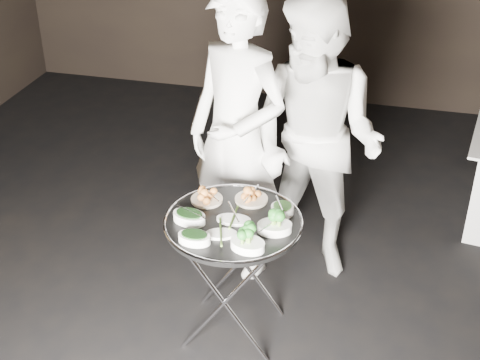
% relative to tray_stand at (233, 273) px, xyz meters
% --- Properties ---
extents(floor, '(6.00, 7.00, 0.05)m').
position_rel_tray_stand_xyz_m(floor, '(-0.12, 0.02, -0.45)').
color(floor, black).
rests_on(floor, ground).
extents(tray_stand, '(0.52, 0.44, 0.76)m').
position_rel_tray_stand_xyz_m(tray_stand, '(0.00, 0.00, 0.00)').
color(tray_stand, silver).
rests_on(tray_stand, floor).
extents(serving_tray, '(0.75, 0.75, 0.04)m').
position_rel_tray_stand_xyz_m(serving_tray, '(0.00, 0.00, 0.34)').
color(serving_tray, black).
rests_on(serving_tray, tray_stand).
extents(potato_plate_a, '(0.18, 0.18, 0.07)m').
position_rel_tray_stand_xyz_m(potato_plate_a, '(-0.19, 0.16, 0.38)').
color(potato_plate_a, beige).
rests_on(potato_plate_a, serving_tray).
extents(potato_plate_b, '(0.19, 0.19, 0.07)m').
position_rel_tray_stand_xyz_m(potato_plate_b, '(0.05, 0.22, 0.38)').
color(potato_plate_b, beige).
rests_on(potato_plate_b, serving_tray).
extents(greens_bowl, '(0.13, 0.13, 0.07)m').
position_rel_tray_stand_xyz_m(greens_bowl, '(0.24, 0.14, 0.39)').
color(greens_bowl, white).
rests_on(greens_bowl, serving_tray).
extents(asparagus_plate_a, '(0.19, 0.11, 0.04)m').
position_rel_tray_stand_xyz_m(asparagus_plate_a, '(0.00, -0.00, 0.37)').
color(asparagus_plate_a, white).
rests_on(asparagus_plate_a, serving_tray).
extents(asparagus_plate_b, '(0.19, 0.14, 0.03)m').
position_rel_tray_stand_xyz_m(asparagus_plate_b, '(-0.03, -0.15, 0.37)').
color(asparagus_plate_b, white).
rests_on(asparagus_plate_b, serving_tray).
extents(spinach_bowl_a, '(0.20, 0.15, 0.08)m').
position_rel_tray_stand_xyz_m(spinach_bowl_a, '(-0.23, -0.06, 0.39)').
color(spinach_bowl_a, white).
rests_on(spinach_bowl_a, serving_tray).
extents(spinach_bowl_b, '(0.17, 0.12, 0.07)m').
position_rel_tray_stand_xyz_m(spinach_bowl_b, '(-0.14, -0.24, 0.39)').
color(spinach_bowl_b, white).
rests_on(spinach_bowl_b, serving_tray).
extents(broccoli_bowl_a, '(0.21, 0.18, 0.08)m').
position_rel_tray_stand_xyz_m(broccoli_bowl_a, '(0.23, -0.04, 0.39)').
color(broccoli_bowl_a, white).
rests_on(broccoli_bowl_a, serving_tray).
extents(broccoli_bowl_b, '(0.20, 0.16, 0.08)m').
position_rel_tray_stand_xyz_m(broccoli_bowl_b, '(0.13, -0.22, 0.39)').
color(broccoli_bowl_b, white).
rests_on(broccoli_bowl_b, serving_tray).
extents(serving_utensils, '(0.59, 0.45, 0.01)m').
position_rel_tray_stand_xyz_m(serving_utensils, '(0.02, 0.07, 0.41)').
color(serving_utensils, silver).
rests_on(serving_utensils, serving_tray).
extents(waiter_left, '(0.81, 0.68, 1.88)m').
position_rel_tray_stand_xyz_m(waiter_left, '(-0.15, 0.66, 0.51)').
color(waiter_left, white).
rests_on(waiter_left, floor).
extents(waiter_right, '(1.07, 0.96, 1.83)m').
position_rel_tray_stand_xyz_m(waiter_right, '(0.32, 0.76, 0.49)').
color(waiter_right, white).
rests_on(waiter_right, floor).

